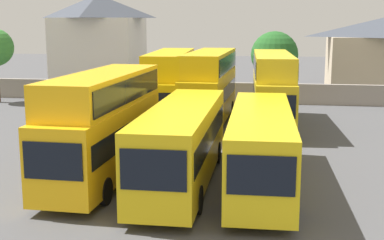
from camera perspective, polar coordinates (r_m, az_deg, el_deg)
ground at (r=41.30m, az=3.24°, el=0.74°), size 140.00×140.00×0.00m
depot_boundary_wall at (r=46.66m, az=3.95°, el=3.00°), size 56.00×0.50×1.80m
bus_1 at (r=23.88m, az=-9.59°, el=-0.03°), size 2.83×10.45×4.86m
bus_2 at (r=23.00m, az=-1.05°, el=-2.20°), size 2.73×11.76×3.48m
bus_3 at (r=22.95m, az=7.52°, el=-2.52°), size 2.87×11.88×3.33m
bus_4 at (r=37.40m, az=-2.38°, el=4.08°), size 3.22×11.28×5.01m
bus_5 at (r=37.01m, az=1.93°, el=4.04°), size 2.85×11.19×5.05m
bus_6 at (r=36.29m, az=8.75°, el=3.73°), size 3.07×11.78×4.97m
house_terrace_left at (r=57.58m, az=-10.09°, el=8.47°), size 9.02×8.03×9.94m
house_terrace_centre at (r=56.60m, az=20.11°, el=6.72°), size 11.27×7.13×7.55m
tree_right_of_lot at (r=48.66m, az=8.97°, el=6.98°), size 4.29×4.29×6.26m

